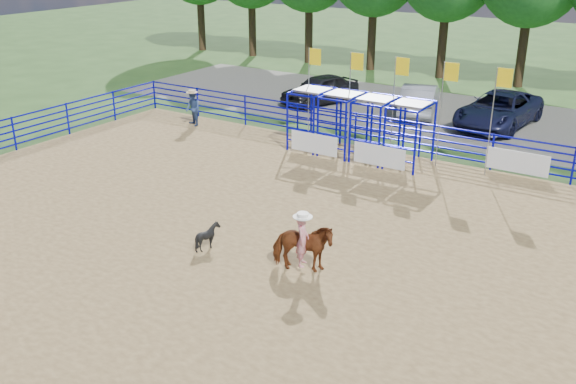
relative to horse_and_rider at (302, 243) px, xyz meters
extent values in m
plane|color=#325321|center=(-1.03, 1.05, -0.89)|extent=(120.00, 120.00, 0.00)
cube|color=olive|center=(-1.03, 1.05, -0.88)|extent=(30.00, 20.00, 0.02)
cube|color=#68655C|center=(-1.03, 18.05, -0.88)|extent=(40.00, 10.00, 0.01)
imported|color=brown|center=(0.00, 0.00, -0.14)|extent=(1.90, 1.37, 1.46)
imported|color=#B01931|center=(0.00, 0.00, 0.80)|extent=(0.53, 0.63, 1.47)
cylinder|color=white|center=(0.00, 0.00, 1.56)|extent=(0.54, 0.54, 0.12)
imported|color=black|center=(-3.06, -0.34, -0.47)|extent=(0.96, 0.94, 0.80)
imported|color=navy|center=(-12.10, 9.59, -0.03)|extent=(1.01, 0.92, 1.67)
cylinder|color=tan|center=(-12.10, 9.59, 0.80)|extent=(0.56, 0.56, 0.11)
imported|color=black|center=(-9.12, 16.77, -0.09)|extent=(3.29, 5.02, 1.59)
imported|color=gray|center=(-3.67, 17.58, -0.08)|extent=(2.92, 5.10, 1.59)
imported|color=#151835|center=(0.42, 17.47, -0.05)|extent=(3.28, 6.17, 1.65)
cube|color=white|center=(-4.83, 8.82, -0.34)|extent=(2.20, 0.04, 0.85)
cube|color=white|center=(-1.83, 8.82, -0.34)|extent=(2.20, 0.04, 0.85)
cube|color=white|center=(2.97, 11.01, -0.34)|extent=(2.40, 0.04, 0.85)
cylinder|color=#3F2B19|center=(-26.03, 27.05, 1.51)|extent=(0.56, 0.56, 4.80)
cylinder|color=#3F2B19|center=(-21.03, 27.05, 1.51)|extent=(0.56, 0.56, 4.80)
cylinder|color=#3F2B19|center=(-16.03, 27.05, 1.51)|extent=(0.56, 0.56, 4.80)
cylinder|color=#3F2B19|center=(-11.03, 27.05, 1.51)|extent=(0.56, 0.56, 4.80)
cylinder|color=#3F2B19|center=(-6.03, 27.05, 1.51)|extent=(0.56, 0.56, 4.80)
cylinder|color=#3F2B19|center=(-1.03, 27.05, 1.51)|extent=(0.56, 0.56, 4.80)
camera|label=1|loc=(8.13, -13.42, 7.80)|focal=40.00mm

